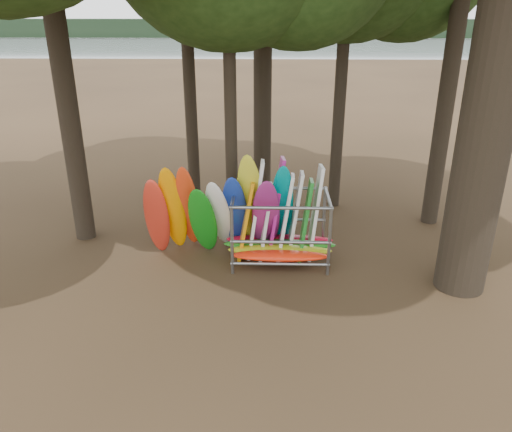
{
  "coord_description": "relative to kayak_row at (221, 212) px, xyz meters",
  "views": [
    {
      "loc": [
        0.19,
        -10.96,
        6.66
      ],
      "look_at": [
        -0.16,
        1.5,
        1.4
      ],
      "focal_mm": 35.0,
      "sensor_mm": 36.0,
      "label": 1
    }
  ],
  "objects": [
    {
      "name": "ground",
      "position": [
        1.16,
        -1.91,
        -1.33
      ],
      "size": [
        120.0,
        120.0,
        0.0
      ],
      "primitive_type": "plane",
      "color": "#47331E",
      "rests_on": "ground"
    },
    {
      "name": "kayak_row",
      "position": [
        0.0,
        0.0,
        0.0
      ],
      "size": [
        4.18,
        1.85,
        3.22
      ],
      "color": "red",
      "rests_on": "ground"
    },
    {
      "name": "lake",
      "position": [
        1.16,
        58.09,
        -1.33
      ],
      "size": [
        160.0,
        160.0,
        0.0
      ],
      "primitive_type": "plane",
      "color": "gray",
      "rests_on": "ground"
    },
    {
      "name": "storage_rack",
      "position": [
        1.66,
        -0.31,
        -0.4
      ],
      "size": [
        3.19,
        1.55,
        2.92
      ],
      "color": "gray",
      "rests_on": "ground"
    },
    {
      "name": "far_shore",
      "position": [
        1.16,
        108.09,
        0.67
      ],
      "size": [
        160.0,
        4.0,
        4.0
      ],
      "primitive_type": "cube",
      "color": "black",
      "rests_on": "ground"
    }
  ]
}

